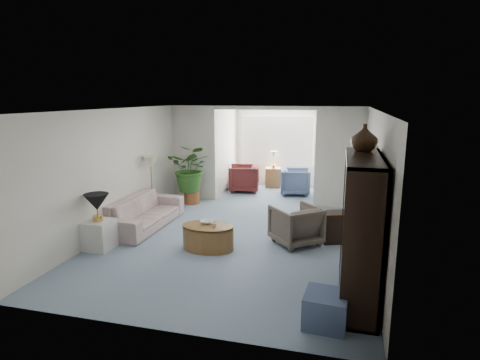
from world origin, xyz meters
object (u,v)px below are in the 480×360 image
(coffee_cup, at_px, (214,225))
(sunroom_chair_blue, at_px, (295,182))
(coffee_bowl, at_px, (207,222))
(entertainment_cabinet, at_px, (360,229))
(floor_lamp, at_px, (151,162))
(wingback_chair, at_px, (296,225))
(ottoman, at_px, (326,309))
(framed_picture, at_px, (374,161))
(sunroom_table, at_px, (273,178))
(sofa, at_px, (144,212))
(end_table, at_px, (99,235))
(sunroom_chair_maroon, at_px, (244,178))
(table_lamp, at_px, (97,202))
(side_table_dark, at_px, (334,227))
(coffee_table, at_px, (208,237))
(cabinet_urn, at_px, (364,138))
(plant_pot, at_px, (192,197))

(coffee_cup, xyz_separation_m, sunroom_chair_blue, (0.90, 4.64, -0.12))
(coffee_bowl, height_order, entertainment_cabinet, entertainment_cabinet)
(floor_lamp, distance_m, wingback_chair, 3.77)
(entertainment_cabinet, relative_size, ottoman, 3.88)
(framed_picture, relative_size, ottoman, 0.98)
(sunroom_table, bearing_deg, ottoman, -75.45)
(floor_lamp, xyz_separation_m, sunroom_table, (2.28, 3.53, -0.95))
(sofa, xyz_separation_m, end_table, (-0.20, -1.35, -0.06))
(sunroom_chair_maroon, bearing_deg, wingback_chair, 17.02)
(sunroom_chair_blue, xyz_separation_m, sunroom_chair_maroon, (-1.50, 0.00, 0.02))
(table_lamp, height_order, side_table_dark, table_lamp)
(end_table, distance_m, wingback_chair, 3.62)
(sofa, xyz_separation_m, entertainment_cabinet, (4.29, -2.04, 0.66))
(coffee_cup, relative_size, entertainment_cabinet, 0.05)
(floor_lamp, bearing_deg, entertainment_cabinet, -32.82)
(side_table_dark, xyz_separation_m, sunroom_chair_maroon, (-2.67, 3.58, 0.10))
(table_lamp, height_order, sunroom_chair_blue, table_lamp)
(coffee_table, bearing_deg, floor_lamp, 138.47)
(cabinet_urn, relative_size, plant_pot, 0.96)
(floor_lamp, bearing_deg, sunroom_chair_maroon, 61.17)
(end_table, bearing_deg, table_lamp, 0.00)
(coffee_table, bearing_deg, sunroom_chair_blue, 77.00)
(cabinet_urn, distance_m, sunroom_table, 6.66)
(side_table_dark, height_order, ottoman, side_table_dark)
(coffee_bowl, distance_m, sunroom_chair_blue, 4.58)
(end_table, bearing_deg, sunroom_table, 69.00)
(framed_picture, relative_size, end_table, 0.94)
(plant_pot, bearing_deg, side_table_dark, -27.83)
(coffee_table, bearing_deg, table_lamp, -165.71)
(floor_lamp, xyz_separation_m, coffee_table, (1.98, -1.76, -1.02))
(coffee_cup, bearing_deg, table_lamp, -169.36)
(sofa, relative_size, side_table_dark, 3.82)
(framed_picture, relative_size, sunroom_chair_maroon, 0.59)
(table_lamp, height_order, entertainment_cabinet, entertainment_cabinet)
(table_lamp, height_order, wingback_chair, table_lamp)
(end_table, xyz_separation_m, coffee_cup, (2.07, 0.39, 0.23))
(table_lamp, xyz_separation_m, coffee_bowl, (1.87, 0.59, -0.40))
(table_lamp, relative_size, plant_pot, 1.10)
(side_table_dark, xyz_separation_m, cabinet_urn, (0.36, -1.65, 1.88))
(coffee_cup, height_order, sunroom_chair_blue, sunroom_chair_blue)
(floor_lamp, bearing_deg, table_lamp, -88.37)
(cabinet_urn, distance_m, sunroom_chair_maroon, 6.29)
(ottoman, distance_m, sunroom_table, 7.51)
(end_table, distance_m, plant_pot, 3.42)
(cabinet_urn, height_order, ottoman, cabinet_urn)
(table_lamp, bearing_deg, coffee_table, 14.29)
(sofa, distance_m, floor_lamp, 1.32)
(entertainment_cabinet, bearing_deg, sunroom_table, 109.35)
(coffee_table, bearing_deg, entertainment_cabinet, -24.68)
(plant_pot, height_order, sunroom_table, sunroom_table)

